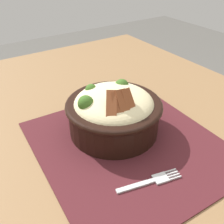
% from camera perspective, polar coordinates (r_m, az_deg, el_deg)
% --- Properties ---
extents(table, '(1.28, 0.91, 0.70)m').
position_cam_1_polar(table, '(0.58, 4.06, -11.93)').
color(table, olive).
rests_on(table, ground_plane).
extents(placemat, '(0.40, 0.37, 0.00)m').
position_cam_1_polar(placemat, '(0.55, 3.66, -7.14)').
color(placemat, '#47191E').
rests_on(placemat, table).
extents(bowl, '(0.21, 0.21, 0.12)m').
position_cam_1_polar(bowl, '(0.55, -0.03, 0.15)').
color(bowl, black).
rests_on(bowl, placemat).
extents(fork, '(0.04, 0.12, 0.00)m').
position_cam_1_polar(fork, '(0.48, 8.76, -14.82)').
color(fork, '#BCBCBC').
rests_on(fork, placemat).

